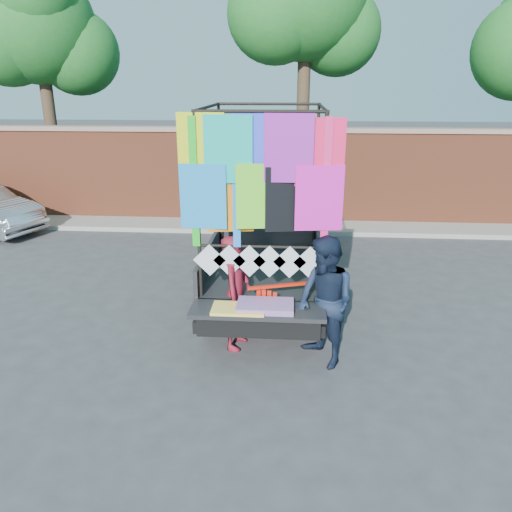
{
  "coord_description": "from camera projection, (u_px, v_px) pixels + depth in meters",
  "views": [
    {
      "loc": [
        0.74,
        -6.68,
        3.78
      ],
      "look_at": [
        0.23,
        0.27,
        1.33
      ],
      "focal_mm": 35.0,
      "sensor_mm": 36.0,
      "label": 1
    }
  ],
  "objects": [
    {
      "name": "streamer_bundle",
      "position": [
        272.0,
        298.0,
        7.03
      ],
      "size": [
        0.88,
        0.32,
        0.63
      ],
      "color": "red",
      "rests_on": "ground"
    },
    {
      "name": "curb",
      "position": [
        264.0,
        226.0,
        13.5
      ],
      "size": [
        30.0,
        1.2,
        0.12
      ],
      "primitive_type": "cube",
      "color": "gray",
      "rests_on": "ground"
    },
    {
      "name": "tree_left",
      "position": [
        38.0,
        30.0,
        13.97
      ],
      "size": [
        4.2,
        3.3,
        7.05
      ],
      "color": "#38281C",
      "rests_on": "ground"
    },
    {
      "name": "man",
      "position": [
        325.0,
        303.0,
        6.8
      ],
      "size": [
        1.07,
        1.13,
        1.84
      ],
      "primitive_type": "imported",
      "rotation": [
        0.0,
        0.0,
        -1.01
      ],
      "color": "#141D32",
      "rests_on": "ground"
    },
    {
      "name": "tree_mid",
      "position": [
        307.0,
        5.0,
        13.27
      ],
      "size": [
        4.2,
        3.3,
        7.73
      ],
      "color": "#38281C",
      "rests_on": "ground"
    },
    {
      "name": "pickup_truck",
      "position": [
        269.0,
        240.0,
        9.62
      ],
      "size": [
        2.17,
        5.46,
        3.44
      ],
      "color": "black",
      "rests_on": "ground"
    },
    {
      "name": "brick_wall",
      "position": [
        265.0,
        175.0,
        13.73
      ],
      "size": [
        30.0,
        0.45,
        2.61
      ],
      "color": "brown",
      "rests_on": "ground"
    },
    {
      "name": "woman",
      "position": [
        236.0,
        293.0,
        7.26
      ],
      "size": [
        0.51,
        0.69,
        1.72
      ],
      "primitive_type": "imported",
      "rotation": [
        0.0,
        0.0,
        1.4
      ],
      "color": "maroon",
      "rests_on": "ground"
    },
    {
      "name": "ground",
      "position": [
        239.0,
        344.0,
        7.59
      ],
      "size": [
        90.0,
        90.0,
        0.0
      ],
      "primitive_type": "plane",
      "color": "#38383A",
      "rests_on": "ground"
    }
  ]
}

